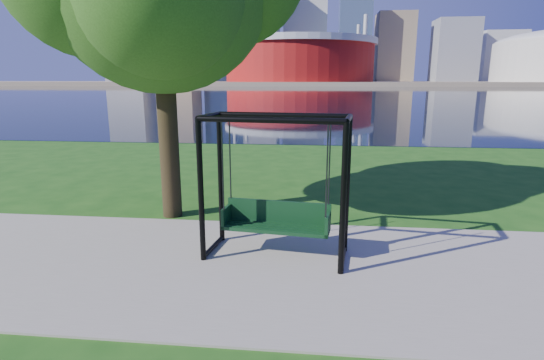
# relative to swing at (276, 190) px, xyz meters

# --- Properties ---
(ground) EXTENTS (900.00, 900.00, 0.00)m
(ground) POSITION_rel_swing_xyz_m (0.07, 0.03, -1.09)
(ground) COLOR #1E5114
(ground) RESTS_ON ground
(path) EXTENTS (120.00, 4.00, 0.03)m
(path) POSITION_rel_swing_xyz_m (0.07, -0.47, -1.08)
(path) COLOR #9E937F
(path) RESTS_ON ground
(river) EXTENTS (900.00, 180.00, 0.02)m
(river) POSITION_rel_swing_xyz_m (0.07, 102.03, -1.08)
(river) COLOR black
(river) RESTS_ON ground
(far_bank) EXTENTS (900.00, 228.00, 2.00)m
(far_bank) POSITION_rel_swing_xyz_m (0.07, 306.03, -0.09)
(far_bank) COLOR #937F60
(far_bank) RESTS_ON ground
(stadium) EXTENTS (83.00, 83.00, 32.00)m
(stadium) POSITION_rel_swing_xyz_m (-9.93, 235.03, 13.13)
(stadium) COLOR maroon
(stadium) RESTS_ON far_bank
(skyline) EXTENTS (392.00, 66.00, 96.50)m
(skyline) POSITION_rel_swing_xyz_m (-4.20, 319.42, 34.80)
(skyline) COLOR gray
(skyline) RESTS_ON far_bank
(swing) EXTENTS (2.31, 1.22, 2.26)m
(swing) POSITION_rel_swing_xyz_m (0.00, 0.00, 0.00)
(swing) COLOR black
(swing) RESTS_ON ground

